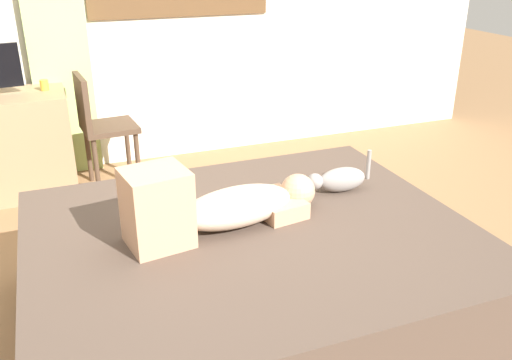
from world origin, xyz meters
TOP-DOWN VIEW (x-y plane):
  - ground_plane at (0.00, 0.00)m, footprint 16.00×16.00m
  - bed at (0.00, -0.08)m, footprint 2.04×1.69m
  - person_lying at (-0.14, -0.01)m, footprint 0.94×0.38m
  - cat at (0.57, 0.14)m, footprint 0.36×0.12m
  - desk at (-1.11, 1.99)m, footprint 0.90×0.56m
  - cup at (-0.79, 2.02)m, footprint 0.06×0.06m
  - chair_by_desk at (-0.45, 1.86)m, footprint 0.41×0.41m
  - curtain_left at (-0.65, 2.27)m, footprint 0.44×0.06m

SIDE VIEW (x-z plane):
  - ground_plane at x=0.00m, z-range 0.00..0.00m
  - bed at x=0.00m, z-range 0.00..0.51m
  - desk at x=-1.11m, z-range 0.00..0.74m
  - chair_by_desk at x=-0.45m, z-range 0.08..0.94m
  - cat at x=0.57m, z-range 0.48..0.69m
  - person_lying at x=-0.14m, z-range 0.46..0.80m
  - cup at x=-0.79m, z-range 0.74..0.82m
  - curtain_left at x=-0.65m, z-range 0.00..2.41m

